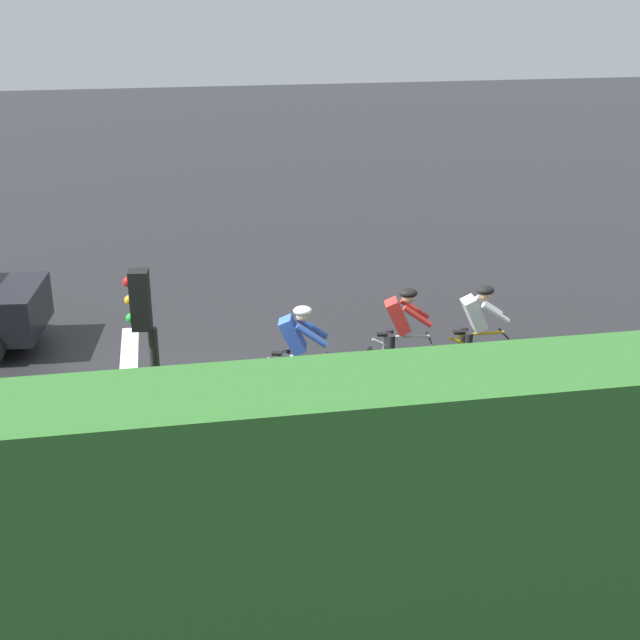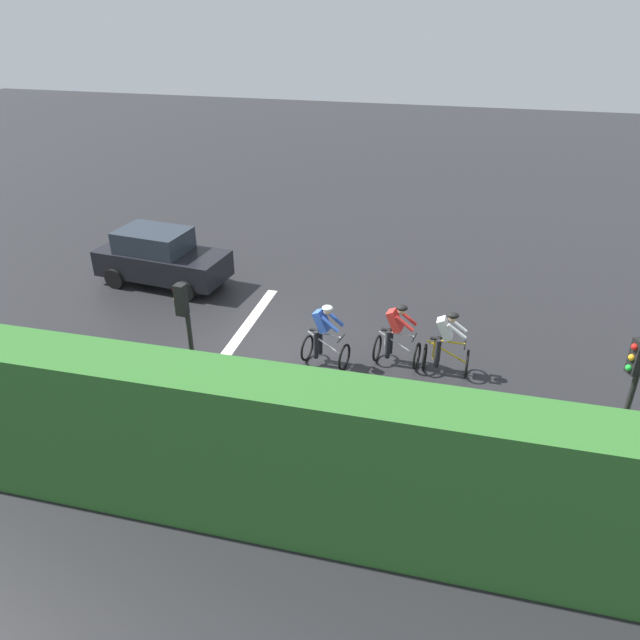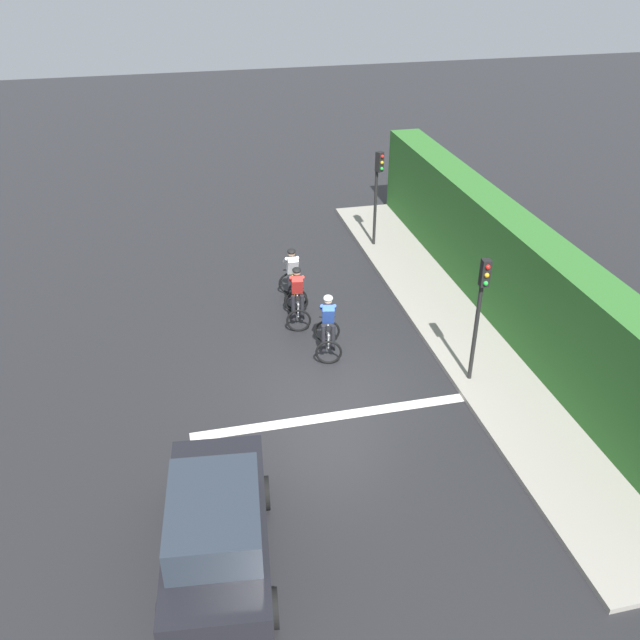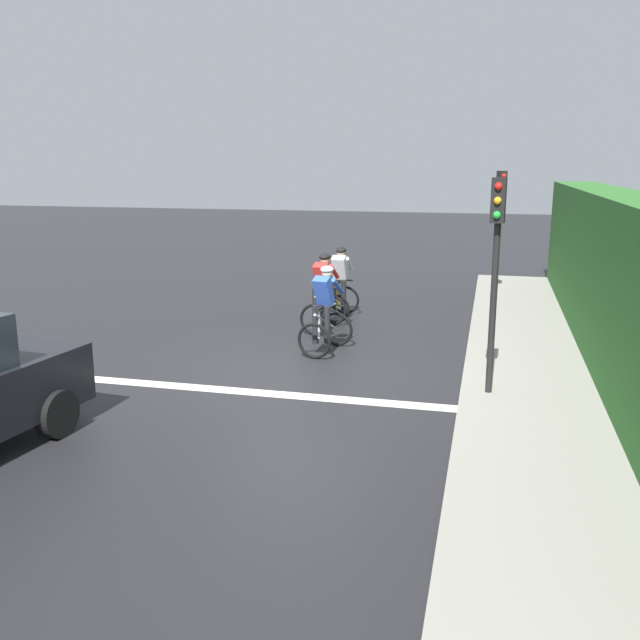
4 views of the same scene
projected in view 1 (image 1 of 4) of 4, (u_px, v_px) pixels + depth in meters
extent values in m
plane|color=black|center=(198.00, 410.00, 13.24)|extent=(80.00, 80.00, 0.00)
cube|color=gray|center=(400.00, 566.00, 9.66)|extent=(2.80, 18.11, 0.12)
cube|color=gray|center=(424.00, 601.00, 8.74)|extent=(0.44, 18.11, 0.65)
cube|color=#2D6628|center=(439.00, 519.00, 8.03)|extent=(1.10, 18.11, 3.00)
cube|color=silver|center=(126.00, 415.00, 13.06)|extent=(7.00, 0.30, 0.01)
torus|color=black|center=(507.00, 362.00, 14.04)|extent=(0.68, 0.08, 0.68)
torus|color=black|center=(446.00, 366.00, 13.89)|extent=(0.68, 0.08, 0.68)
cylinder|color=gold|center=(478.00, 350.00, 13.87)|extent=(0.07, 0.99, 0.51)
cylinder|color=gold|center=(459.00, 349.00, 13.82)|extent=(0.04, 0.04, 0.55)
cylinder|color=gold|center=(482.00, 333.00, 13.78)|extent=(0.06, 0.71, 0.04)
cube|color=black|center=(460.00, 332.00, 13.71)|extent=(0.11, 0.22, 0.04)
cylinder|color=black|center=(504.00, 334.00, 13.84)|extent=(0.42, 0.04, 0.03)
cube|color=white|center=(474.00, 314.00, 13.63)|extent=(0.31, 0.42, 0.57)
sphere|color=tan|center=(485.00, 294.00, 13.53)|extent=(0.20, 0.20, 0.20)
ellipsoid|color=black|center=(485.00, 290.00, 13.51)|extent=(0.25, 0.29, 0.14)
cylinder|color=black|center=(463.00, 348.00, 13.96)|extent=(0.12, 0.12, 0.74)
cylinder|color=black|center=(468.00, 354.00, 13.74)|extent=(0.12, 0.12, 0.74)
cylinder|color=white|center=(489.00, 306.00, 13.80)|extent=(0.10, 0.48, 0.37)
cylinder|color=white|center=(496.00, 313.00, 13.50)|extent=(0.10, 0.48, 0.37)
torus|color=black|center=(434.00, 366.00, 13.88)|extent=(0.68, 0.15, 0.68)
torus|color=black|center=(370.00, 368.00, 13.83)|extent=(0.68, 0.15, 0.68)
cylinder|color=silver|center=(403.00, 353.00, 13.76)|extent=(0.18, 0.99, 0.51)
cylinder|color=silver|center=(383.00, 352.00, 13.74)|extent=(0.04, 0.04, 0.55)
cylinder|color=silver|center=(407.00, 337.00, 13.66)|extent=(0.14, 0.71, 0.04)
cube|color=black|center=(384.00, 334.00, 13.63)|extent=(0.13, 0.23, 0.04)
cylinder|color=black|center=(429.00, 338.00, 13.69)|extent=(0.42, 0.09, 0.03)
cube|color=red|center=(398.00, 316.00, 13.53)|extent=(0.35, 0.45, 0.57)
sphere|color=tan|center=(408.00, 297.00, 13.42)|extent=(0.20, 0.20, 0.20)
ellipsoid|color=black|center=(408.00, 293.00, 13.39)|extent=(0.28, 0.31, 0.14)
cylinder|color=black|center=(389.00, 351.00, 13.87)|extent=(0.12, 0.12, 0.74)
cylinder|color=black|center=(391.00, 357.00, 13.65)|extent=(0.12, 0.12, 0.74)
cylinder|color=red|center=(415.00, 309.00, 13.67)|extent=(0.15, 0.49, 0.37)
cylinder|color=red|center=(418.00, 316.00, 13.37)|extent=(0.15, 0.49, 0.37)
torus|color=black|center=(334.00, 388.00, 13.14)|extent=(0.68, 0.19, 0.68)
torus|color=black|center=(266.00, 388.00, 13.16)|extent=(0.68, 0.19, 0.68)
cylinder|color=silver|center=(300.00, 373.00, 13.06)|extent=(0.24, 0.98, 0.51)
cylinder|color=silver|center=(279.00, 371.00, 13.06)|extent=(0.04, 0.04, 0.55)
cylinder|color=silver|center=(303.00, 356.00, 12.96)|extent=(0.19, 0.71, 0.04)
cube|color=black|center=(279.00, 353.00, 12.95)|extent=(0.14, 0.24, 0.04)
cylinder|color=black|center=(327.00, 358.00, 12.96)|extent=(0.42, 0.11, 0.03)
cube|color=#2D51B7|center=(293.00, 335.00, 12.83)|extent=(0.38, 0.46, 0.57)
sphere|color=beige|center=(303.00, 315.00, 12.71)|extent=(0.20, 0.20, 0.20)
ellipsoid|color=silver|center=(303.00, 311.00, 12.69)|extent=(0.29, 0.32, 0.14)
cylinder|color=black|center=(287.00, 371.00, 13.18)|extent=(0.12, 0.12, 0.74)
cylinder|color=black|center=(286.00, 378.00, 12.96)|extent=(0.12, 0.12, 0.74)
cylinder|color=#2D51B7|center=(312.00, 328.00, 12.96)|extent=(0.18, 0.49, 0.37)
cylinder|color=#2D51B7|center=(312.00, 336.00, 12.66)|extent=(0.18, 0.49, 0.37)
cylinder|color=black|center=(11.00, 312.00, 16.13)|extent=(0.29, 0.66, 0.64)
cube|color=#EAEACC|center=(45.00, 293.00, 15.70)|extent=(0.29, 0.11, 0.16)
cube|color=#EAEACC|center=(31.00, 314.00, 14.76)|extent=(0.29, 0.11, 0.16)
cylinder|color=black|center=(161.00, 441.00, 9.66)|extent=(0.10, 0.10, 2.70)
cube|color=black|center=(140.00, 300.00, 9.03)|extent=(0.22, 0.22, 0.64)
sphere|color=red|center=(128.00, 282.00, 8.95)|extent=(0.11, 0.11, 0.11)
sphere|color=orange|center=(130.00, 300.00, 9.02)|extent=(0.11, 0.11, 0.11)
sphere|color=green|center=(131.00, 318.00, 9.09)|extent=(0.11, 0.11, 0.11)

